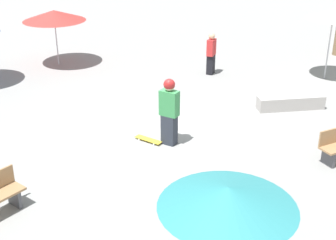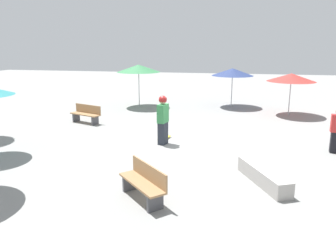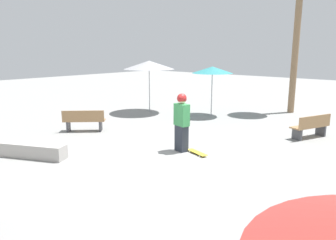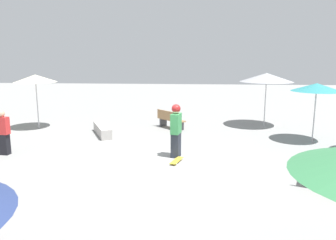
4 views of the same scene
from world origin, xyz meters
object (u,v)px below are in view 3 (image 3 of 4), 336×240
skater_main (182,120)px  bench_far (84,121)px  shade_umbrella_teal (212,70)px  concrete_ledge (32,151)px  skateboard (197,152)px  shade_umbrella_grey (149,65)px  bench_near (311,127)px

skater_main → bench_far: size_ratio=1.25×
shade_umbrella_teal → concrete_ledge: bearing=-3.3°
skater_main → skateboard: bearing=18.7°
skater_main → concrete_ledge: size_ratio=0.87×
skateboard → shade_umbrella_grey: shade_umbrella_grey is taller
bench_far → bench_near: bearing=-9.9°
bench_near → bench_far: (4.76, -7.01, 0.00)m
shade_umbrella_grey → shade_umbrella_teal: size_ratio=1.10×
concrete_ledge → shade_umbrella_teal: shade_umbrella_teal is taller
skateboard → bench_near: 4.66m
shade_umbrella_teal → bench_near: bearing=77.5°
concrete_ledge → skater_main: bearing=138.9°
skater_main → shade_umbrella_grey: size_ratio=0.70×
bench_far → shade_umbrella_teal: bearing=27.0°
skateboard → bench_near: bench_near is taller
skateboard → bench_far: bench_far is taller
concrete_ledge → bench_near: 9.42m
skateboard → concrete_ledge: size_ratio=0.39×
bench_far → skateboard: bearing=-37.8°
skater_main → bench_near: bearing=72.1°
bench_far → shade_umbrella_teal: 6.45m
skater_main → skateboard: (-0.06, 0.57, -0.93)m
concrete_ledge → shade_umbrella_teal: bearing=176.7°
bench_near → bench_far: bearing=145.3°
bench_near → shade_umbrella_teal: 5.42m
skater_main → bench_far: 4.51m
skateboard → shade_umbrella_teal: size_ratio=0.35×
skater_main → concrete_ledge: bearing=-118.0°
concrete_ledge → bench_far: 3.26m
concrete_ledge → shade_umbrella_teal: size_ratio=0.89×
skateboard → skater_main: bearing=-157.0°
concrete_ledge → bench_near: (-7.64, 5.50, 0.22)m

